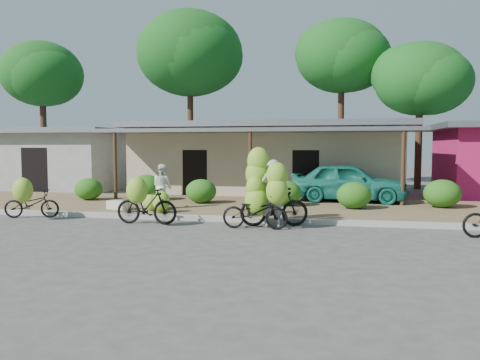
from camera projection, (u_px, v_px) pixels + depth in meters
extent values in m
plane|color=#464341|center=(208.00, 234.00, 12.10)|extent=(100.00, 100.00, 0.00)
cube|color=olive|center=(245.00, 207.00, 16.98)|extent=(60.00, 6.00, 0.12)
cube|color=#A8A399|center=(226.00, 219.00, 14.05)|extent=(60.00, 0.25, 0.15)
cube|color=#BDAB8F|center=(268.00, 161.00, 22.74)|extent=(12.00, 6.00, 3.10)
cube|color=slate|center=(268.00, 126.00, 22.62)|extent=(13.00, 7.00, 0.25)
cube|color=black|center=(258.00, 174.00, 19.89)|extent=(1.40, 0.12, 2.20)
cube|color=slate|center=(254.00, 130.00, 18.73)|extent=(13.00, 2.00, 0.15)
cylinder|color=#4B2F1E|center=(115.00, 167.00, 19.07)|extent=(0.14, 0.14, 2.85)
cylinder|color=#4B2F1E|center=(250.00, 168.00, 17.96)|extent=(0.14, 0.14, 2.85)
cylinder|color=#4B2F1E|center=(403.00, 169.00, 16.85)|extent=(0.14, 0.14, 2.85)
cube|color=#ACACA6|center=(64.00, 162.00, 24.93)|extent=(6.00, 5.00, 2.90)
cube|color=slate|center=(63.00, 132.00, 24.81)|extent=(7.00, 6.00, 0.25)
cube|color=black|center=(35.00, 170.00, 22.56)|extent=(1.40, 0.12, 2.20)
cylinder|color=#4B2F1E|center=(43.00, 127.00, 27.24)|extent=(0.36, 0.36, 6.82)
ellipsoid|color=#104010|center=(42.00, 74.00, 27.02)|extent=(4.66, 4.66, 3.73)
ellipsoid|color=#104010|center=(37.00, 70.00, 27.39)|extent=(3.96, 3.96, 3.17)
cylinder|color=#4B2F1E|center=(190.00, 115.00, 28.53)|extent=(0.36, 0.36, 8.32)
ellipsoid|color=#104010|center=(190.00, 54.00, 28.27)|extent=(6.41, 6.41, 5.13)
ellipsoid|color=#104010|center=(184.00, 50.00, 28.64)|extent=(5.45, 5.45, 4.36)
cylinder|color=#4B2F1E|center=(341.00, 117.00, 27.25)|extent=(0.36, 0.36, 7.90)
ellipsoid|color=#104010|center=(342.00, 56.00, 27.00)|extent=(5.25, 5.25, 4.20)
ellipsoid|color=#104010|center=(333.00, 52.00, 27.37)|extent=(4.46, 4.46, 3.57)
cylinder|color=#4B2F1E|center=(419.00, 131.00, 24.57)|extent=(0.36, 0.36, 6.11)
ellipsoid|color=#104010|center=(420.00, 79.00, 24.37)|extent=(4.73, 4.73, 3.79)
ellipsoid|color=#104010|center=(409.00, 74.00, 24.75)|extent=(4.02, 4.02, 3.22)
ellipsoid|color=#205714|center=(89.00, 189.00, 18.67)|extent=(1.12, 1.01, 0.87)
ellipsoid|color=#205714|center=(147.00, 187.00, 18.59)|extent=(1.30, 1.17, 1.02)
ellipsoid|color=#205714|center=(201.00, 191.00, 17.61)|extent=(1.16, 1.04, 0.91)
ellipsoid|color=#205714|center=(285.00, 193.00, 16.84)|extent=(1.17, 1.05, 0.91)
ellipsoid|color=#205714|center=(354.00, 195.00, 16.01)|extent=(1.18, 1.06, 0.92)
ellipsoid|color=#205714|center=(442.00, 194.00, 16.30)|extent=(1.26, 1.14, 0.99)
imported|color=black|center=(32.00, 204.00, 14.73)|extent=(1.79, 1.00, 0.89)
ellipsoid|color=#A2C330|center=(23.00, 190.00, 14.05)|extent=(0.61, 0.52, 0.76)
imported|color=black|center=(147.00, 205.00, 13.52)|extent=(1.83, 0.52, 1.10)
ellipsoid|color=#A2C330|center=(137.00, 190.00, 12.85)|extent=(0.60, 0.51, 0.75)
imported|color=black|center=(255.00, 212.00, 12.76)|extent=(1.80, 0.64, 0.95)
ellipsoid|color=#A2C330|center=(257.00, 202.00, 13.29)|extent=(0.67, 0.57, 0.83)
ellipsoid|color=#A2C330|center=(260.00, 188.00, 13.24)|extent=(0.68, 0.57, 0.84)
ellipsoid|color=#A2C330|center=(257.00, 174.00, 13.23)|extent=(0.68, 0.58, 0.85)
ellipsoid|color=#A2C330|center=(258.00, 161.00, 13.20)|extent=(0.64, 0.54, 0.80)
ellipsoid|color=#A2C330|center=(256.00, 201.00, 12.93)|extent=(0.65, 0.56, 0.82)
ellipsoid|color=#A2C330|center=(255.00, 187.00, 12.91)|extent=(0.49, 0.42, 0.62)
imported|color=black|center=(274.00, 206.00, 13.18)|extent=(2.00, 1.00, 1.16)
ellipsoid|color=#A2C330|center=(277.00, 191.00, 12.49)|extent=(0.60, 0.51, 0.75)
ellipsoid|color=#A2C330|center=(277.00, 175.00, 12.51)|extent=(0.57, 0.48, 0.71)
ellipsoid|color=#A2C330|center=(151.00, 202.00, 15.47)|extent=(0.47, 0.40, 0.59)
ellipsoid|color=#A2C330|center=(161.00, 202.00, 15.06)|extent=(0.57, 0.48, 0.71)
ellipsoid|color=#A2C330|center=(265.00, 202.00, 14.85)|extent=(0.57, 0.48, 0.71)
cube|color=white|center=(155.00, 204.00, 16.00)|extent=(0.94, 0.75, 0.30)
cube|color=white|center=(118.00, 205.00, 15.94)|extent=(0.83, 0.59, 0.28)
imported|color=#969696|center=(272.00, 194.00, 12.96)|extent=(0.82, 0.70, 1.89)
imported|color=white|center=(162.00, 186.00, 16.08)|extent=(0.93, 0.86, 1.53)
imported|color=#197261|center=(348.00, 182.00, 18.11)|extent=(4.54, 2.11, 1.50)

